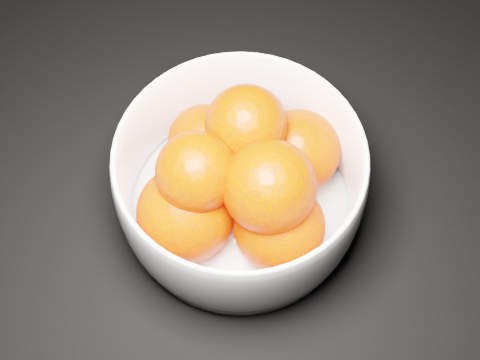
% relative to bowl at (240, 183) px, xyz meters
% --- Properties ---
extents(ground, '(3.00, 3.00, 0.00)m').
position_rel_bowl_xyz_m(ground, '(0.10, 0.25, -0.05)').
color(ground, black).
rests_on(ground, ground).
extents(bowl, '(0.22, 0.22, 0.11)m').
position_rel_bowl_xyz_m(bowl, '(0.00, 0.00, 0.00)').
color(bowl, white).
rests_on(bowl, ground).
extents(orange_pile, '(0.17, 0.18, 0.13)m').
position_rel_bowl_xyz_m(orange_pile, '(0.00, -0.00, 0.01)').
color(orange_pile, '#FF2B02').
rests_on(orange_pile, bowl).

